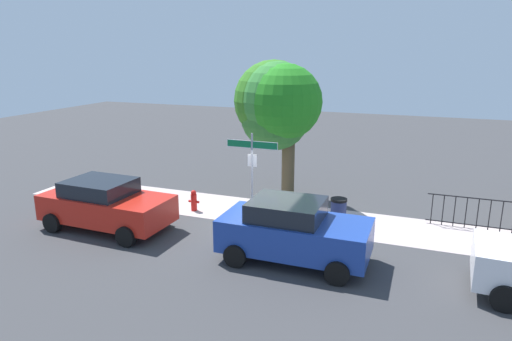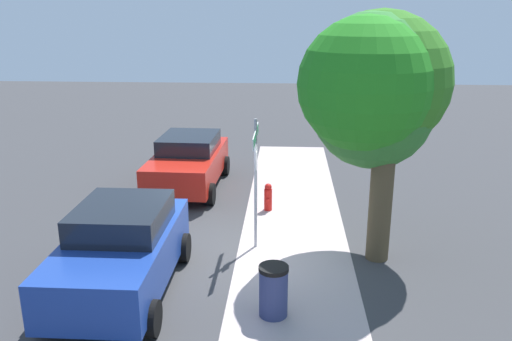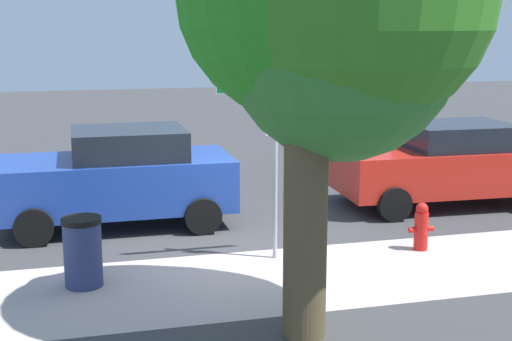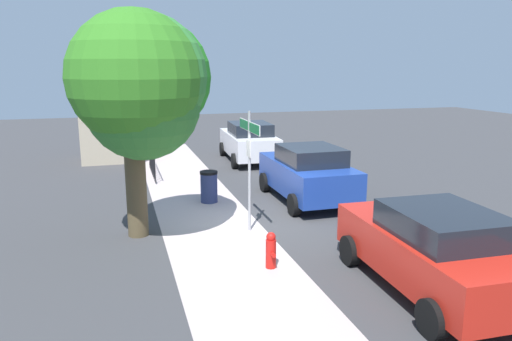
% 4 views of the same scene
% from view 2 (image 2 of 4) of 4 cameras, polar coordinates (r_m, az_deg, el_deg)
% --- Properties ---
extents(ground_plane, '(60.00, 60.00, 0.00)m').
position_cam_2_polar(ground_plane, '(12.12, -2.07, -9.09)').
color(ground_plane, '#38383A').
extents(sidewalk_strip, '(24.00, 2.60, 0.00)m').
position_cam_2_polar(sidewalk_strip, '(10.32, 4.26, -14.13)').
color(sidewalk_strip, '#B4A19E').
rests_on(sidewalk_strip, ground_plane).
extents(street_sign, '(1.80, 0.07, 3.07)m').
position_cam_2_polar(street_sign, '(11.72, -0.03, 1.35)').
color(street_sign, '#9EA0A5').
rests_on(street_sign, ground_plane).
extents(shade_tree, '(3.47, 3.32, 5.41)m').
position_cam_2_polar(shade_tree, '(11.47, 12.70, 8.77)').
color(shade_tree, brown).
rests_on(shade_tree, ground_plane).
extents(car_red, '(4.34, 2.23, 1.64)m').
position_cam_2_polar(car_red, '(16.42, -7.41, 1.00)').
color(car_red, red).
rests_on(car_red, ground_plane).
extents(car_blue, '(4.11, 2.12, 1.75)m').
position_cam_2_polar(car_blue, '(10.59, -14.55, -8.37)').
color(car_blue, navy).
rests_on(car_blue, ground_plane).
extents(fire_hydrant, '(0.42, 0.22, 0.78)m').
position_cam_2_polar(fire_hydrant, '(14.52, 1.33, -2.92)').
color(fire_hydrant, red).
rests_on(fire_hydrant, ground_plane).
extents(trash_bin, '(0.55, 0.55, 0.98)m').
position_cam_2_polar(trash_bin, '(9.67, 1.92, -13.01)').
color(trash_bin, navy).
rests_on(trash_bin, ground_plane).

